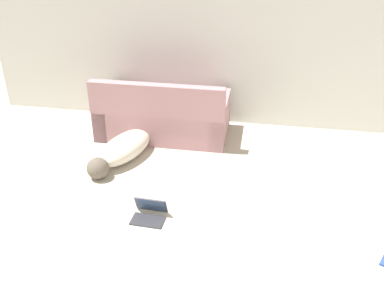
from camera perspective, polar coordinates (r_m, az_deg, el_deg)
name	(u,v)px	position (r m, az deg, el deg)	size (l,w,h in m)	color
wall_back	(249,37)	(6.24, 7.65, 14.00)	(7.88, 0.06, 2.65)	beige
couch	(163,117)	(6.14, -3.88, 3.65)	(1.83, 0.91, 0.90)	#A3757A
dog	(122,150)	(5.62, -9.33, -0.76)	(0.72, 1.41, 0.31)	beige
laptop_open	(150,211)	(4.61, -5.66, -8.94)	(0.36, 0.30, 0.21)	#2D2D33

